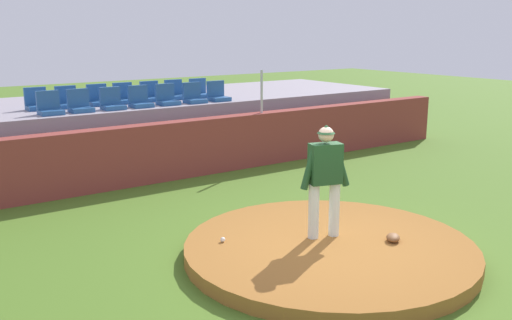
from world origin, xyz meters
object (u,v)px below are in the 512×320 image
Objects in this scene: stadium_chair_1 at (80,105)px; baseball at (223,240)px; stadium_chair_2 at (112,102)px; stadium_chair_5 at (194,96)px; stadium_chair_7 at (37,103)px; stadium_chair_10 at (124,97)px; stadium_chair_13 at (200,91)px; stadium_chair_6 at (218,95)px; stadium_chair_8 at (67,101)px; stadium_chair_9 at (98,99)px; stadium_chair_4 at (167,98)px; stadium_chair_0 at (50,107)px; stadium_chair_12 at (175,93)px; pitcher at (325,173)px; stadium_chair_11 at (151,95)px; fielding_glove at (393,238)px; stadium_chair_3 at (140,100)px.

baseball is at bearing 91.40° from stadium_chair_1.
stadium_chair_5 is at bearing 179.18° from stadium_chair_2.
stadium_chair_7 is 2.08m from stadium_chair_10.
baseball is 0.15× the size of stadium_chair_13.
stadium_chair_8 is (-3.56, 0.89, 0.00)m from stadium_chair_6.
stadium_chair_9 is 0.66m from stadium_chair_10.
stadium_chair_6 is 1.00× the size of stadium_chair_9.
stadium_chair_4 is 1.00× the size of stadium_chair_8.
stadium_chair_6 is at bearing 179.64° from stadium_chair_0.
stadium_chair_12 is 0.71m from stadium_chair_13.
stadium_chair_7 is (-3.53, 0.95, 0.00)m from stadium_chair_5.
stadium_chair_11 is (0.60, 7.28, 0.45)m from pitcher.
stadium_chair_4 is at bearing -131.01° from fielding_glove.
stadium_chair_9 is at bearing -23.48° from stadium_chair_5.
stadium_chair_3 is 2.13m from stadium_chair_6.
stadium_chair_5 is 1.00× the size of stadium_chair_13.
stadium_chair_10 is at bearing 0.28° from stadium_chair_13.
stadium_chair_9 is (-1.39, 0.86, 0.00)m from stadium_chair_4.
stadium_chair_3 is (2.07, -0.00, 0.00)m from stadium_chair_0.
stadium_chair_10 is at bearing -148.35° from stadium_chair_1.
stadium_chair_3 is at bearing -1.28° from stadium_chair_5.
stadium_chair_7 and stadium_chair_12 have the same top height.
stadium_chair_6 is 1.00× the size of stadium_chair_12.
stadium_chair_7 is 1.00× the size of stadium_chair_10.
stadium_chair_7 and stadium_chair_10 have the same top height.
stadium_chair_13 reaches higher than pitcher.
stadium_chair_0 is (-2.89, 7.13, 1.39)m from fielding_glove.
stadium_chair_3 is at bearing 77.41° from baseball.
stadium_chair_2 is (0.59, 5.70, 1.41)m from baseball.
stadium_chair_5 and stadium_chair_12 have the same top height.
stadium_chair_5 is (2.70, 5.67, 1.41)m from baseball.
stadium_chair_2 is 1.00× the size of stadium_chair_13.
stadium_chair_1 is at bearing 127.28° from stadium_chair_7.
stadium_chair_13 is (0.71, -0.03, 0.00)m from stadium_chair_12.
stadium_chair_12 is at bearing -2.42° from stadium_chair_13.
stadium_chair_13 is at bearing -89.33° from stadium_chair_6.
pitcher is 3.44× the size of stadium_chair_3.
stadium_chair_5 and stadium_chair_8 have the same top height.
stadium_chair_8 is at bearing -116.16° from fielding_glove.
stadium_chair_2 is 1.00× the size of stadium_chair_12.
stadium_chair_5 is 0.70m from stadium_chair_6.
stadium_chair_2 is 2.81m from stadium_chair_6.
stadium_chair_9 is 1.38m from stadium_chair_11.
stadium_chair_7 is at bearing -0.01° from stadium_chair_12.
stadium_chair_11 is at bearing 102.42° from pitcher.
stadium_chair_11 is at bearing -51.71° from stadium_chair_5.
stadium_chair_2 is at bearing 179.78° from stadium_chair_0.
stadium_chair_4 is 1.00× the size of stadium_chair_10.
stadium_chair_2 is at bearing 84.07° from baseball.
stadium_chair_3 is 1.67m from stadium_chair_8.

